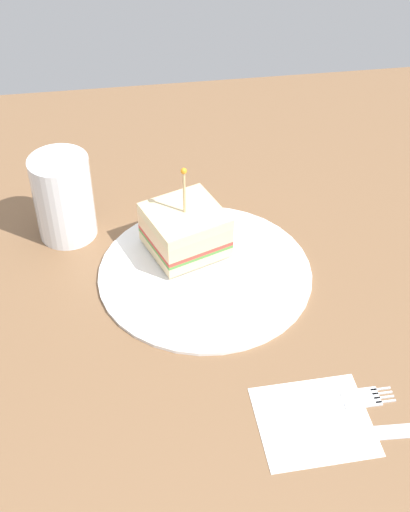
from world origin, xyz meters
TOP-DOWN VIEW (x-y plane):
  - ground_plane at (0.00, 0.00)cm, footprint 91.28×91.28cm
  - plate at (0.00, 0.00)cm, footprint 24.26×24.26cm
  - sandwich_half_center at (4.15, 1.71)cm, footprint 10.41×10.50cm
  - drink_glass at (9.83, 15.33)cm, footprint 6.94×6.94cm
  - napkin at (-21.22, -7.15)cm, footprint 9.71×10.73cm
  - fork at (-19.35, -10.92)cm, footprint 2.24×11.80cm
  - knife at (-23.23, -10.69)cm, footprint 1.87×13.05cm

SIDE VIEW (x-z plane):
  - ground_plane at x=0.00cm, z-range -2.00..0.00cm
  - napkin at x=-21.22cm, z-range 0.00..0.15cm
  - fork at x=-19.35cm, z-range 0.00..0.35cm
  - knife at x=-23.23cm, z-range 0.00..0.35cm
  - plate at x=0.00cm, z-range 0.00..0.81cm
  - sandwich_half_center at x=4.15cm, z-range -2.11..9.00cm
  - drink_glass at x=9.83cm, z-range -0.49..10.04cm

